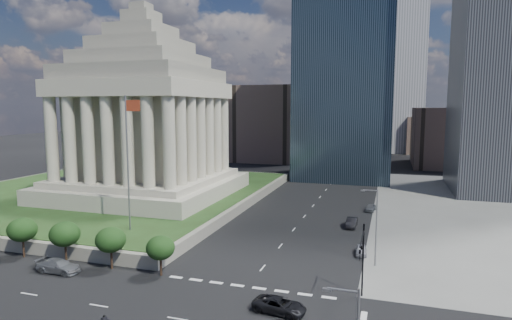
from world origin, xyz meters
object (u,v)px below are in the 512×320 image
at_px(flagpole, 128,156).
at_px(pickup_truck, 280,305).
at_px(street_lamp_north, 375,223).
at_px(suv_grey, 59,266).
at_px(traffic_signal_ne, 362,254).
at_px(parked_sedan_near, 361,250).
at_px(parked_sedan_mid, 352,223).
at_px(parked_sedan_far, 370,208).
at_px(war_memorial, 144,101).

bearing_deg(flagpole, pickup_truck, -28.89).
bearing_deg(pickup_truck, street_lamp_north, -19.40).
bearing_deg(flagpole, suv_grey, -97.19).
height_order(traffic_signal_ne, suv_grey, traffic_signal_ne).
bearing_deg(parked_sedan_near, flagpole, -175.70).
xyz_separation_m(flagpole, suv_grey, (-1.64, -13.00, -12.30)).
bearing_deg(flagpole, traffic_signal_ne, -16.71).
bearing_deg(parked_sedan_near, parked_sedan_mid, 96.51).
xyz_separation_m(street_lamp_north, parked_sedan_near, (-1.83, 3.87, -5.03)).
bearing_deg(street_lamp_north, parked_sedan_near, 115.27).
bearing_deg(parked_sedan_far, street_lamp_north, -79.62).
bearing_deg(parked_sedan_mid, suv_grey, -134.20).
distance_m(flagpole, pickup_truck, 33.04).
height_order(war_memorial, parked_sedan_near, war_memorial).
relative_size(traffic_signal_ne, parked_sedan_far, 1.97).
bearing_deg(pickup_truck, flagpole, 69.53).
bearing_deg(street_lamp_north, pickup_truck, -117.81).
height_order(suv_grey, parked_sedan_mid, suv_grey).
height_order(war_memorial, pickup_truck, war_memorial).
xyz_separation_m(suv_grey, parked_sedan_far, (34.97, 43.87, -0.12)).
height_order(traffic_signal_ne, parked_sedan_mid, traffic_signal_ne).
bearing_deg(suv_grey, flagpole, -8.32).
bearing_deg(pickup_truck, war_memorial, 53.56).
distance_m(parked_sedan_near, parked_sedan_far, 25.99).
bearing_deg(war_memorial, flagpole, -63.11).
height_order(pickup_truck, parked_sedan_far, pickup_truck).
height_order(war_memorial, flagpole, war_memorial).
distance_m(traffic_signal_ne, parked_sedan_mid, 29.19).
relative_size(traffic_signal_ne, parked_sedan_mid, 1.70).
distance_m(suv_grey, parked_sedan_near, 39.27).
relative_size(street_lamp_north, suv_grey, 1.79).
xyz_separation_m(war_memorial, parked_sedan_near, (45.50, -19.13, -20.77)).
relative_size(flagpole, parked_sedan_far, 4.92).
relative_size(war_memorial, parked_sedan_near, 10.59).
xyz_separation_m(parked_sedan_mid, parked_sedan_far, (2.50, 12.54, -0.08)).
bearing_deg(flagpole, parked_sedan_mid, 30.73).
bearing_deg(street_lamp_north, war_memorial, 154.08).
xyz_separation_m(pickup_truck, parked_sedan_mid, (4.01, 33.13, 0.03)).
height_order(traffic_signal_ne, pickup_truck, traffic_signal_ne).
xyz_separation_m(street_lamp_north, parked_sedan_mid, (-4.33, 17.33, -4.89)).
bearing_deg(traffic_signal_ne, parked_sedan_near, 93.77).
relative_size(war_memorial, parked_sedan_mid, 8.29).
height_order(parked_sedan_near, parked_sedan_far, parked_sedan_far).
bearing_deg(traffic_signal_ne, flagpole, 163.29).
bearing_deg(parked_sedan_far, war_memorial, -164.54).
bearing_deg(parked_sedan_far, pickup_truck, -91.23).
relative_size(street_lamp_north, parked_sedan_mid, 2.13).
height_order(suv_grey, parked_sedan_far, suv_grey).
distance_m(war_memorial, suv_grey, 43.63).
xyz_separation_m(war_memorial, parked_sedan_mid, (43.00, -5.67, -20.62)).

